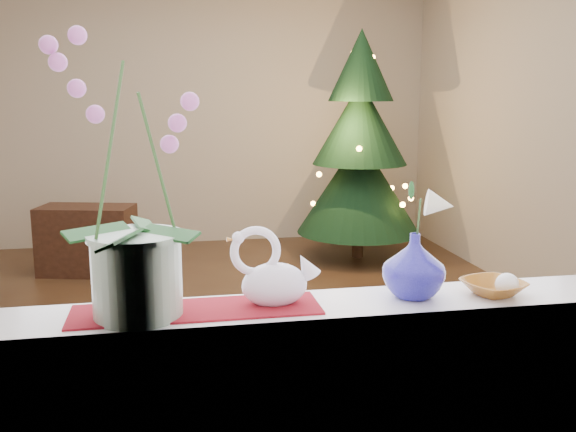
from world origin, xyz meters
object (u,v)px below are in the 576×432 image
amber_dish (493,288)px  side_table (87,240)px  blue_vase (414,261)px  paperweight (507,285)px  swan (274,268)px  xmas_tree (360,146)px  orchid_pot (133,177)px

amber_dish → side_table: 4.23m
blue_vase → paperweight: 0.30m
swan → blue_vase: size_ratio=1.16×
swan → xmas_tree: 4.19m
orchid_pot → swan: orchid_pot is taller
orchid_pot → xmas_tree: (1.84, 3.95, -0.26)m
xmas_tree → side_table: bearing=-177.2°
blue_vase → amber_dish: size_ratio=1.47×
orchid_pot → amber_dish: orchid_pot is taller
paperweight → side_table: size_ratio=0.09×
swan → xmas_tree: bearing=54.4°
swan → paperweight: size_ratio=3.68×
blue_vase → xmas_tree: 4.07m
swan → side_table: 4.01m
paperweight → amber_dish: paperweight is taller
side_table → orchid_pot: bearing=-67.1°
orchid_pot → blue_vase: size_ratio=3.43×
amber_dish → xmas_tree: xmas_tree is taller
orchid_pot → paperweight: size_ratio=10.88×
swan → amber_dish: (0.67, -0.03, -0.09)m
orchid_pot → xmas_tree: xmas_tree is taller
orchid_pot → xmas_tree: 4.37m
orchid_pot → amber_dish: size_ratio=5.05×
blue_vase → amber_dish: bearing=-5.7°
amber_dish → side_table: (-1.66, 3.84, -0.65)m
xmas_tree → side_table: (-2.44, -0.12, -0.76)m
blue_vase → xmas_tree: (1.03, 3.93, 0.02)m
paperweight → xmas_tree: size_ratio=0.03×
paperweight → side_table: paperweight is taller
blue_vase → swan: bearing=179.6°
blue_vase → side_table: (-1.41, 3.81, -0.74)m
paperweight → side_table: 4.27m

